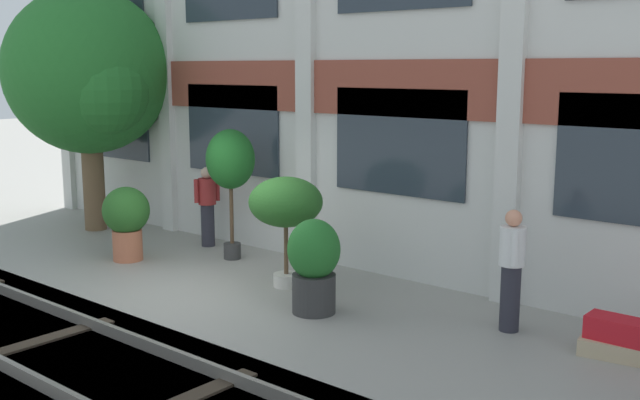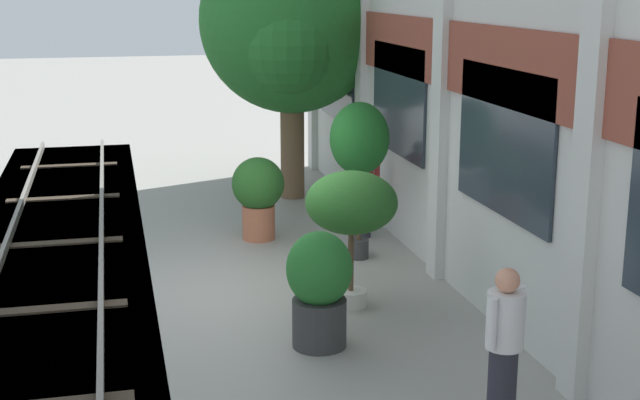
# 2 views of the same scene
# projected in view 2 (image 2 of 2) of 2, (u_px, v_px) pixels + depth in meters

# --- Properties ---
(ground_plane) EXTENTS (80.00, 80.00, 0.00)m
(ground_plane) POSITION_uv_depth(u_px,v_px,m) (248.00, 290.00, 11.99)
(ground_plane) COLOR gray
(apartment_facade) EXTENTS (15.83, 0.64, 7.58)m
(apartment_facade) POSITION_uv_depth(u_px,v_px,m) (465.00, 2.00, 11.75)
(apartment_facade) COLOR silver
(apartment_facade) RESTS_ON ground
(rail_tracks) EXTENTS (23.47, 2.80, 0.43)m
(rail_tracks) POSITION_uv_depth(u_px,v_px,m) (44.00, 316.00, 11.43)
(rail_tracks) COLOR #423F3A
(rail_tracks) RESTS_ON ground
(broadleaf_tree) EXTENTS (3.57, 3.40, 5.05)m
(broadleaf_tree) POSITION_uv_depth(u_px,v_px,m) (292.00, 26.00, 16.44)
(broadleaf_tree) COLOR brown
(broadleaf_tree) RESTS_ON ground
(potted_plant_ribbed_drum) EXTENTS (0.75, 0.75, 1.35)m
(potted_plant_ribbed_drum) POSITION_uv_depth(u_px,v_px,m) (319.00, 286.00, 9.99)
(potted_plant_ribbed_drum) COLOR #333333
(potted_plant_ribbed_drum) RESTS_ON ground
(potted_plant_fluted_column) EXTENTS (0.84, 0.84, 1.34)m
(potted_plant_fluted_column) POSITION_uv_depth(u_px,v_px,m) (258.00, 192.00, 14.21)
(potted_plant_fluted_column) COLOR #B76647
(potted_plant_fluted_column) RESTS_ON ground
(potted_plant_terracotta_small) EXTENTS (0.87, 0.87, 2.36)m
(potted_plant_terracotta_small) POSITION_uv_depth(u_px,v_px,m) (359.00, 143.00, 12.98)
(potted_plant_terracotta_small) COLOR #333333
(potted_plant_terracotta_small) RESTS_ON ground
(potted_plant_low_pan) EXTENTS (1.16, 1.16, 1.76)m
(potted_plant_low_pan) POSITION_uv_depth(u_px,v_px,m) (351.00, 206.00, 11.11)
(potted_plant_low_pan) COLOR beige
(potted_plant_low_pan) RESTS_ON ground
(resident_by_doorway) EXTENTS (0.34, 0.51, 1.55)m
(resident_by_doorway) POSITION_uv_depth(u_px,v_px,m) (363.00, 187.00, 14.31)
(resident_by_doorway) COLOR #282833
(resident_by_doorway) RESTS_ON ground
(resident_watching_tracks) EXTENTS (0.34, 0.46, 1.63)m
(resident_watching_tracks) POSITION_uv_depth(u_px,v_px,m) (504.00, 349.00, 7.89)
(resident_watching_tracks) COLOR #282833
(resident_watching_tracks) RESTS_ON ground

